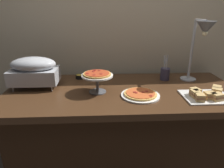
% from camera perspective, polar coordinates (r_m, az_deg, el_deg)
% --- Properties ---
extents(ground_plane, '(8.00, 8.00, 0.00)m').
position_cam_1_polar(ground_plane, '(2.07, 2.68, -21.42)').
color(ground_plane, '#4C443D').
extents(back_wall, '(4.40, 0.04, 2.40)m').
position_cam_1_polar(back_wall, '(2.04, 1.89, 15.39)').
color(back_wall, '#C6B593').
rests_on(back_wall, ground_plane).
extents(buffet_table, '(1.90, 0.84, 0.76)m').
position_cam_1_polar(buffet_table, '(1.84, 2.88, -12.45)').
color(buffet_table, '#422816').
rests_on(buffet_table, ground_plane).
extents(chafing_dish, '(0.38, 0.23, 0.26)m').
position_cam_1_polar(chafing_dish, '(1.78, -21.17, 3.61)').
color(chafing_dish, '#B7BABF').
rests_on(chafing_dish, buffet_table).
extents(heat_lamp, '(0.15, 0.33, 0.54)m').
position_cam_1_polar(heat_lamp, '(1.80, 24.09, 12.48)').
color(heat_lamp, '#B7BABF').
rests_on(heat_lamp, buffet_table).
extents(pizza_plate_front, '(0.29, 0.29, 0.03)m').
position_cam_1_polar(pizza_plate_front, '(1.55, 8.00, -2.96)').
color(pizza_plate_front, white).
rests_on(pizza_plate_front, buffet_table).
extents(pizza_plate_center, '(0.24, 0.24, 0.16)m').
position_cam_1_polar(pizza_plate_center, '(1.57, -4.20, 2.08)').
color(pizza_plate_center, '#595B60').
rests_on(pizza_plate_center, buffet_table).
extents(sandwich_platter, '(0.35, 0.27, 0.06)m').
position_cam_1_polar(sandwich_platter, '(1.66, 25.25, -2.77)').
color(sandwich_platter, white).
rests_on(sandwich_platter, buffet_table).
extents(sauce_cup_near, '(0.07, 0.07, 0.04)m').
position_cam_1_polar(sauce_cup_near, '(1.94, -9.20, 2.10)').
color(sauce_cup_near, black).
rests_on(sauce_cup_near, buffet_table).
extents(utensil_holder, '(0.08, 0.08, 0.23)m').
position_cam_1_polar(utensil_holder, '(1.93, 14.69, 2.87)').
color(utensil_holder, '#383347').
rests_on(utensil_holder, buffet_table).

